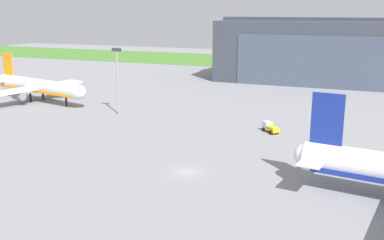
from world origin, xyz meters
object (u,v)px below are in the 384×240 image
(stair_truck, at_px, (270,127))
(apron_light_mast, at_px, (117,75))
(maintenance_hangar, at_px, (331,52))
(airliner_far_right, at_px, (39,87))

(stair_truck, bearing_deg, apron_light_mast, 175.86)
(maintenance_hangar, bearing_deg, airliner_far_right, -137.40)
(stair_truck, bearing_deg, airliner_far_right, 172.86)
(airliner_far_right, bearing_deg, maintenance_hangar, 42.60)
(airliner_far_right, bearing_deg, stair_truck, -7.14)
(maintenance_hangar, xyz_separation_m, apron_light_mast, (-43.88, -73.14, -1.12))
(maintenance_hangar, distance_m, stair_truck, 76.77)
(maintenance_hangar, height_order, stair_truck, maintenance_hangar)
(apron_light_mast, bearing_deg, airliner_far_right, 168.94)
(airliner_far_right, xyz_separation_m, apron_light_mast, (29.42, -5.75, 5.56))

